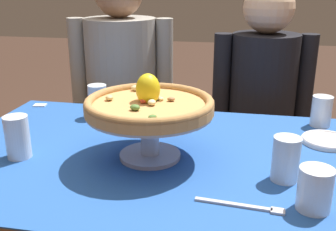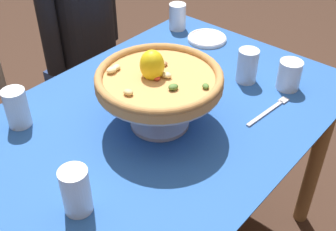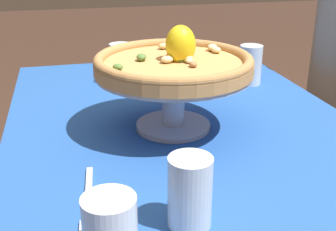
# 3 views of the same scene
# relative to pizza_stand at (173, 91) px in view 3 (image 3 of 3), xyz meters

# --- Properties ---
(dining_table) EXTENTS (1.31, 0.86, 0.73)m
(dining_table) POSITION_rel_pizza_stand_xyz_m (0.01, 0.03, -0.20)
(dining_table) COLOR olive
(dining_table) RESTS_ON ground
(pizza_stand) EXTENTS (0.36, 0.36, 0.14)m
(pizza_stand) POSITION_rel_pizza_stand_xyz_m (0.00, 0.00, 0.00)
(pizza_stand) COLOR #B7B7C1
(pizza_stand) RESTS_ON dining_table
(pizza) EXTENTS (0.37, 0.37, 0.11)m
(pizza) POSITION_rel_pizza_stand_xyz_m (-0.00, 0.00, 0.07)
(pizza) COLOR tan
(pizza) RESTS_ON pizza_stand
(water_glass_side_right) EXTENTS (0.07, 0.07, 0.12)m
(water_glass_side_right) POSITION_rel_pizza_stand_xyz_m (0.38, -0.07, -0.04)
(water_glass_side_right) COLOR silver
(water_glass_side_right) RESTS_ON dining_table
(water_glass_back_left) EXTENTS (0.07, 0.07, 0.12)m
(water_glass_back_left) POSITION_rel_pizza_stand_xyz_m (-0.28, 0.32, -0.04)
(water_glass_back_left) COLOR silver
(water_glass_back_left) RESTS_ON dining_table
(water_glass_side_left) EXTENTS (0.07, 0.07, 0.13)m
(water_glass_side_left) POSITION_rel_pizza_stand_xyz_m (-0.38, -0.07, -0.04)
(water_glass_side_left) COLOR white
(water_glass_side_left) RESTS_ON dining_table
(dinner_fork) EXTENTS (0.21, 0.04, 0.01)m
(dinner_fork) POSITION_rel_pizza_stand_xyz_m (0.28, -0.22, -0.09)
(dinner_fork) COLOR #B7B7C1
(dinner_fork) RESTS_ON dining_table
(sugar_packet) EXTENTS (0.05, 0.04, 0.00)m
(sugar_packet) POSITION_rel_pizza_stand_xyz_m (-0.57, 0.40, -0.09)
(sugar_packet) COLOR silver
(sugar_packet) RESTS_ON dining_table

